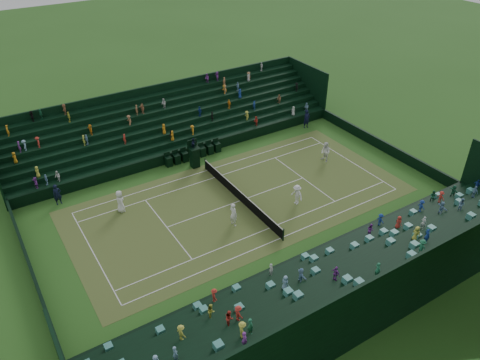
{
  "coord_description": "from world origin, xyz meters",
  "views": [
    {
      "loc": [
        25.92,
        -16.24,
        21.7
      ],
      "look_at": [
        0.0,
        0.0,
        2.0
      ],
      "focal_mm": 35.0,
      "sensor_mm": 36.0,
      "label": 1
    }
  ],
  "objects_px": {
    "player_near_west": "(120,201)",
    "player_far_west": "(326,152)",
    "umpire_chair": "(194,155)",
    "tennis_net": "(240,196)",
    "player_far_east": "(297,195)",
    "player_near_east": "(233,214)"
  },
  "relations": [
    {
      "from": "player_near_west",
      "to": "player_far_west",
      "type": "relative_size",
      "value": 0.99
    },
    {
      "from": "umpire_chair",
      "to": "player_near_east",
      "type": "relative_size",
      "value": 1.48
    },
    {
      "from": "tennis_net",
      "to": "player_far_west",
      "type": "bearing_deg",
      "value": 97.23
    },
    {
      "from": "tennis_net",
      "to": "umpire_chair",
      "type": "bearing_deg",
      "value": -175.05
    },
    {
      "from": "tennis_net",
      "to": "player_far_west",
      "type": "height_order",
      "value": "player_far_west"
    },
    {
      "from": "umpire_chair",
      "to": "player_near_east",
      "type": "bearing_deg",
      "value": -9.17
    },
    {
      "from": "player_near_west",
      "to": "player_far_west",
      "type": "xyz_separation_m",
      "value": [
        2.46,
        18.47,
        0.01
      ]
    },
    {
      "from": "player_near_east",
      "to": "player_far_east",
      "type": "distance_m",
      "value": 5.65
    },
    {
      "from": "umpire_chair",
      "to": "player_near_west",
      "type": "relative_size",
      "value": 1.53
    },
    {
      "from": "player_far_east",
      "to": "tennis_net",
      "type": "bearing_deg",
      "value": -135.22
    },
    {
      "from": "tennis_net",
      "to": "player_near_west",
      "type": "xyz_separation_m",
      "value": [
        -3.73,
        -8.53,
        0.4
      ]
    },
    {
      "from": "player_far_east",
      "to": "player_near_west",
      "type": "bearing_deg",
      "value": -126.45
    },
    {
      "from": "player_near_west",
      "to": "player_far_east",
      "type": "xyz_separation_m",
      "value": [
        6.39,
        12.12,
        -0.07
      ]
    },
    {
      "from": "player_near_east",
      "to": "player_far_east",
      "type": "height_order",
      "value": "player_near_east"
    },
    {
      "from": "tennis_net",
      "to": "player_far_east",
      "type": "bearing_deg",
      "value": 53.42
    },
    {
      "from": "tennis_net",
      "to": "umpire_chair",
      "type": "distance_m",
      "value": 6.75
    },
    {
      "from": "player_near_west",
      "to": "player_far_west",
      "type": "distance_m",
      "value": 18.63
    },
    {
      "from": "player_near_west",
      "to": "player_near_east",
      "type": "bearing_deg",
      "value": -131.43
    },
    {
      "from": "tennis_net",
      "to": "player_far_west",
      "type": "xyz_separation_m",
      "value": [
        -1.26,
        9.94,
        0.41
      ]
    },
    {
      "from": "umpire_chair",
      "to": "player_near_west",
      "type": "bearing_deg",
      "value": -69.53
    },
    {
      "from": "player_near_east",
      "to": "player_far_west",
      "type": "distance_m",
      "value": 12.51
    },
    {
      "from": "umpire_chair",
      "to": "player_near_west",
      "type": "height_order",
      "value": "umpire_chair"
    }
  ]
}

